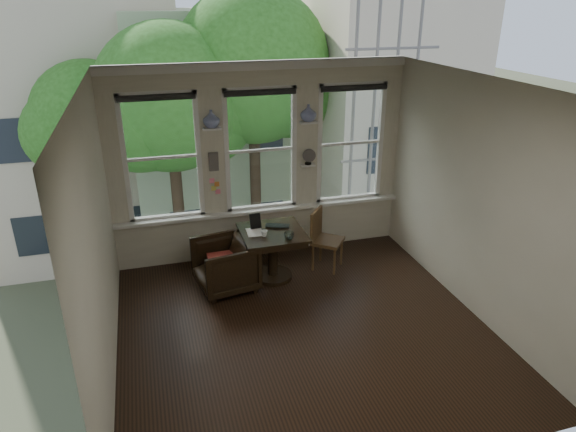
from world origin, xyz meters
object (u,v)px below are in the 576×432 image
object	(u,v)px
table	(273,255)
armchair_left	(225,265)
laptop	(277,228)
side_chair_right	(328,240)
mug	(264,234)

from	to	relation	value
table	armchair_left	bearing A→B (deg)	-171.85
laptop	table	bearing A→B (deg)	-115.21
side_chair_right	table	bearing A→B (deg)	133.40
armchair_left	side_chair_right	distance (m)	1.60
laptop	mug	bearing A→B (deg)	-118.21
side_chair_right	laptop	xyz separation A→B (m)	(-0.79, 0.02, 0.30)
laptop	mug	xyz separation A→B (m)	(-0.24, -0.21, 0.03)
table	mug	xyz separation A→B (m)	(-0.15, -0.12, 0.42)
armchair_left	side_chair_right	xyz separation A→B (m)	(1.59, 0.17, 0.09)
armchair_left	mug	xyz separation A→B (m)	(0.57, -0.02, 0.42)
laptop	mug	size ratio (longest dim) A/B	3.90
table	side_chair_right	bearing A→B (deg)	4.51
armchair_left	mug	size ratio (longest dim) A/B	9.04
table	mug	world-z (taller)	mug
side_chair_right	mug	size ratio (longest dim) A/B	10.31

